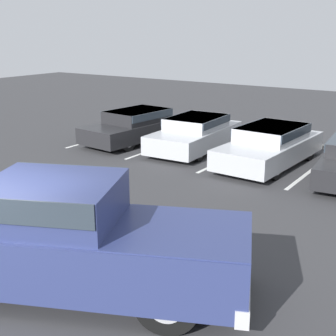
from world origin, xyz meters
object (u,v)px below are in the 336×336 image
Objects in this scene: parked_sedan_a at (137,125)px; parked_sedan_c at (270,144)px; pickup_truck at (73,239)px; parked_sedan_b at (196,132)px.

parked_sedan_c is at bearing 93.13° from parked_sedan_a.
pickup_truck is 9.79m from parked_sedan_b.
parked_sedan_b is (-3.18, 9.26, -0.30)m from pickup_truck.
parked_sedan_b is (2.58, 0.10, -0.01)m from parked_sedan_a.
pickup_truck is 10.83m from parked_sedan_a.
parked_sedan_c is at bearing 67.75° from pickup_truck.
parked_sedan_b is 0.93× the size of parked_sedan_c.
pickup_truck reaches higher than parked_sedan_c.
parked_sedan_a reaches higher than parked_sedan_b.
parked_sedan_c is (2.94, -0.29, 0.02)m from parked_sedan_b.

